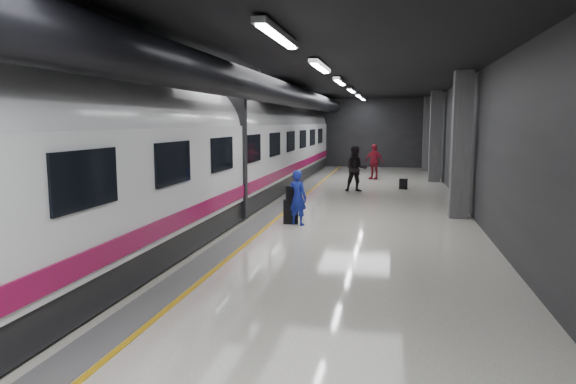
# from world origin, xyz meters

# --- Properties ---
(ground) EXTENTS (40.00, 40.00, 0.00)m
(ground) POSITION_xyz_m (0.00, 0.00, 0.00)
(ground) COLOR silver
(ground) RESTS_ON ground
(platform_hall) EXTENTS (10.02, 40.02, 4.51)m
(platform_hall) POSITION_xyz_m (-0.29, 0.96, 3.54)
(platform_hall) COLOR black
(platform_hall) RESTS_ON ground
(train) EXTENTS (3.05, 38.00, 4.05)m
(train) POSITION_xyz_m (-3.25, -0.00, 2.07)
(train) COLOR black
(train) RESTS_ON ground
(traveler_main) EXTENTS (0.69, 0.59, 1.60)m
(traveler_main) POSITION_xyz_m (-0.15, -0.15, 0.80)
(traveler_main) COLOR #1C18B8
(traveler_main) RESTS_ON ground
(suitcase_main) EXTENTS (0.48, 0.37, 0.70)m
(suitcase_main) POSITION_xyz_m (-0.39, -0.01, 0.35)
(suitcase_main) COLOR black
(suitcase_main) RESTS_ON ground
(shoulder_bag) EXTENTS (0.36, 0.28, 0.42)m
(shoulder_bag) POSITION_xyz_m (-0.36, -0.03, 0.91)
(shoulder_bag) COLOR black
(shoulder_bag) RESTS_ON suitcase_main
(traveler_far_a) EXTENTS (1.07, 0.90, 1.95)m
(traveler_far_a) POSITION_xyz_m (0.98, 7.43, 0.97)
(traveler_far_a) COLOR black
(traveler_far_a) RESTS_ON ground
(traveler_far_b) EXTENTS (1.16, 0.90, 1.84)m
(traveler_far_b) POSITION_xyz_m (1.54, 12.44, 0.92)
(traveler_far_b) COLOR maroon
(traveler_far_b) RESTS_ON ground
(suitcase_far) EXTENTS (0.37, 0.31, 0.47)m
(suitcase_far) POSITION_xyz_m (3.00, 8.66, 0.23)
(suitcase_far) COLOR black
(suitcase_far) RESTS_ON ground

